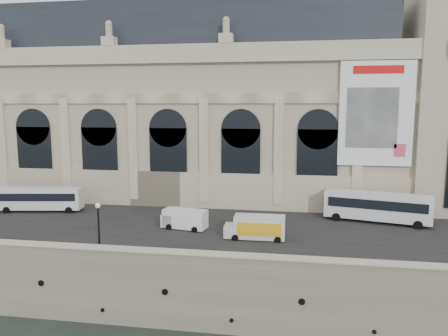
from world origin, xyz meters
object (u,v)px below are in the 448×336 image
object	(u,v)px
bus_left	(40,198)
box_truck	(256,227)
lamp_right	(99,228)
van_c	(183,219)
bus_right	(377,206)

from	to	relation	value
bus_left	box_truck	distance (m)	30.35
lamp_right	bus_left	bearing A→B (deg)	136.71
bus_left	van_c	xyz separation A→B (m)	(20.75, -4.93, -0.63)
bus_right	box_truck	distance (m)	16.44
bus_right	lamp_right	bearing A→B (deg)	-151.33
bus_right	box_truck	world-z (taller)	bus_right
van_c	bus_right	bearing A→B (deg)	15.96
van_c	box_truck	distance (m)	9.03
lamp_right	van_c	bearing A→B (deg)	56.98
bus_left	box_truck	bearing A→B (deg)	-14.29
bus_left	lamp_right	bearing A→B (deg)	-43.29
van_c	lamp_right	size ratio (longest dim) A/B	1.12
van_c	box_truck	size ratio (longest dim) A/B	0.85
bus_right	lamp_right	distance (m)	32.26
bus_right	van_c	world-z (taller)	bus_right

